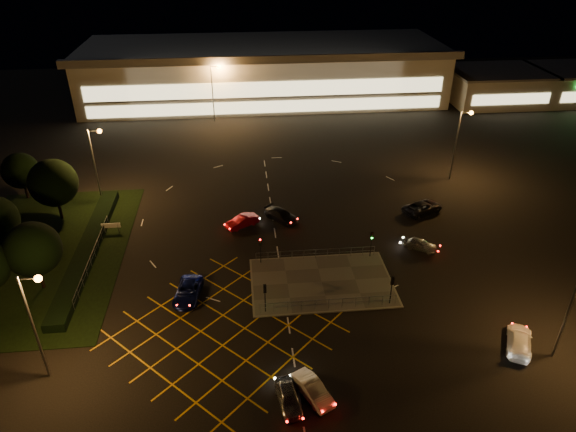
{
  "coord_description": "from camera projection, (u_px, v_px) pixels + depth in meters",
  "views": [
    {
      "loc": [
        -5.63,
        -43.35,
        32.24
      ],
      "look_at": [
        -0.41,
        8.4,
        2.0
      ],
      "focal_mm": 32.0,
      "sensor_mm": 36.0,
      "label": 1
    }
  ],
  "objects": [
    {
      "name": "supermarket",
      "position": [
        264.0,
        71.0,
        104.6
      ],
      "size": [
        72.0,
        26.5,
        10.5
      ],
      "color": "beige",
      "rests_on": "ground"
    },
    {
      "name": "signal_sw",
      "position": [
        265.0,
        292.0,
        47.29
      ],
      "size": [
        0.28,
        0.3,
        3.15
      ],
      "rotation": [
        0.0,
        0.0,
        3.14
      ],
      "color": "black",
      "rests_on": "pedestrian_island"
    },
    {
      "name": "tree_d",
      "position": [
        21.0,
        171.0,
        66.21
      ],
      "size": [
        4.68,
        4.68,
        6.37
      ],
      "color": "black",
      "rests_on": "ground"
    },
    {
      "name": "pedestrian_island",
      "position": [
        322.0,
        282.0,
        52.4
      ],
      "size": [
        14.0,
        9.0,
        0.12
      ],
      "primitive_type": "cube",
      "color": "#4C4944",
      "rests_on": "ground"
    },
    {
      "name": "car_far_dkgrey",
      "position": [
        281.0,
        215.0,
        62.98
      ],
      "size": [
        4.55,
        4.68,
        1.35
      ],
      "primitive_type": "imported",
      "rotation": [
        0.0,
        0.0,
        0.75
      ],
      "color": "black",
      "rests_on": "ground"
    },
    {
      "name": "signal_ne",
      "position": [
        372.0,
        239.0,
        55.2
      ],
      "size": [
        0.28,
        0.3,
        3.15
      ],
      "color": "black",
      "rests_on": "pedestrian_island"
    },
    {
      "name": "grass_verge",
      "position": [
        42.0,
        255.0,
        56.69
      ],
      "size": [
        18.0,
        30.0,
        0.08
      ],
      "primitive_type": "cube",
      "color": "black",
      "rests_on": "ground"
    },
    {
      "name": "streetlight_far_right",
      "position": [
        429.0,
        76.0,
        96.33
      ],
      "size": [
        1.78,
        0.56,
        10.03
      ],
      "color": "slate",
      "rests_on": "ground"
    },
    {
      "name": "streetlight_sw",
      "position": [
        35.0,
        313.0,
        38.49
      ],
      "size": [
        1.78,
        0.56,
        10.03
      ],
      "color": "slate",
      "rests_on": "ground"
    },
    {
      "name": "car_queue_white",
      "position": [
        312.0,
        389.0,
        39.67
      ],
      "size": [
        3.23,
        4.36,
        1.37
      ],
      "primitive_type": "imported",
      "rotation": [
        0.0,
        0.0,
        0.49
      ],
      "color": "white",
      "rests_on": "ground"
    },
    {
      "name": "tree_c",
      "position": [
        53.0,
        183.0,
        61.1
      ],
      "size": [
        5.76,
        5.76,
        7.84
      ],
      "color": "black",
      "rests_on": "ground"
    },
    {
      "name": "streetlight_nw",
      "position": [
        96.0,
        156.0,
        64.12
      ],
      "size": [
        1.78,
        0.56,
        10.03
      ],
      "color": "slate",
      "rests_on": "ground"
    },
    {
      "name": "signal_nw",
      "position": [
        260.0,
        245.0,
        54.16
      ],
      "size": [
        0.28,
        0.3,
        3.15
      ],
      "color": "black",
      "rests_on": "pedestrian_island"
    },
    {
      "name": "car_east_grey",
      "position": [
        423.0,
        207.0,
        64.53
      ],
      "size": [
        5.93,
        4.51,
        1.5
      ],
      "primitive_type": "imported",
      "rotation": [
        0.0,
        0.0,
        2.0
      ],
      "color": "black",
      "rests_on": "ground"
    },
    {
      "name": "streetlight_ne",
      "position": [
        460.0,
        136.0,
        70.0
      ],
      "size": [
        1.78,
        0.56,
        10.03
      ],
      "color": "slate",
      "rests_on": "ground"
    },
    {
      "name": "retail_unit_b",
      "position": [
        571.0,
        83.0,
        104.15
      ],
      "size": [
        14.8,
        14.8,
        6.35
      ],
      "color": "beige",
      "rests_on": "ground"
    },
    {
      "name": "car_approach_white",
      "position": [
        519.0,
        341.0,
        44.22
      ],
      "size": [
        3.99,
        5.22,
        1.41
      ],
      "primitive_type": "imported",
      "rotation": [
        0.0,
        0.0,
        2.66
      ],
      "color": "white",
      "rests_on": "ground"
    },
    {
      "name": "retail_unit_a",
      "position": [
        495.0,
        86.0,
        102.78
      ],
      "size": [
        18.8,
        14.8,
        6.35
      ],
      "color": "beige",
      "rests_on": "ground"
    },
    {
      "name": "tree_e",
      "position": [
        33.0,
        249.0,
        49.39
      ],
      "size": [
        5.4,
        5.4,
        7.35
      ],
      "color": "black",
      "rests_on": "ground"
    },
    {
      "name": "car_circ_red",
      "position": [
        242.0,
        221.0,
        61.68
      ],
      "size": [
        4.3,
        3.35,
        1.36
      ],
      "primitive_type": "imported",
      "rotation": [
        0.0,
        0.0,
        5.25
      ],
      "color": "maroon",
      "rests_on": "ground"
    },
    {
      "name": "streetlight_far_left",
      "position": [
        214.0,
        85.0,
        91.14
      ],
      "size": [
        1.78,
        0.56,
        10.03
      ],
      "color": "slate",
      "rests_on": "ground"
    },
    {
      "name": "ground",
      "position": [
        300.0,
        272.0,
        53.98
      ],
      "size": [
        180.0,
        180.0,
        0.0
      ],
      "primitive_type": "plane",
      "color": "black",
      "rests_on": "ground"
    },
    {
      "name": "car_left_blue",
      "position": [
        188.0,
        291.0,
        50.07
      ],
      "size": [
        3.01,
        5.31,
        1.4
      ],
      "primitive_type": "imported",
      "rotation": [
        0.0,
        0.0,
        6.14
      ],
      "color": "#0E1657",
      "rests_on": "ground"
    },
    {
      "name": "signal_se",
      "position": [
        392.0,
        284.0,
        48.33
      ],
      "size": [
        0.28,
        0.3,
        3.15
      ],
      "rotation": [
        0.0,
        0.0,
        3.14
      ],
      "color": "black",
      "rests_on": "pedestrian_island"
    },
    {
      "name": "car_near_silver",
      "position": [
        288.0,
        398.0,
        39.01
      ],
      "size": [
        2.11,
        4.15,
        1.35
      ],
      "primitive_type": "imported",
      "rotation": [
        0.0,
        0.0,
        0.13
      ],
      "color": "#A6A9AD",
      "rests_on": "ground"
    },
    {
      "name": "car_right_silver",
      "position": [
        420.0,
        244.0,
        57.41
      ],
      "size": [
        3.96,
        3.21,
        1.27
      ],
      "primitive_type": "imported",
      "rotation": [
        0.0,
        0.0,
        1.03
      ],
      "color": "#A5A9AC",
      "rests_on": "ground"
    },
    {
      "name": "hedge",
      "position": [
        88.0,
        249.0,
        56.89
      ],
      "size": [
        2.0,
        26.0,
        1.0
      ],
      "primitive_type": "cube",
      "color": "black",
      "rests_on": "ground"
    }
  ]
}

